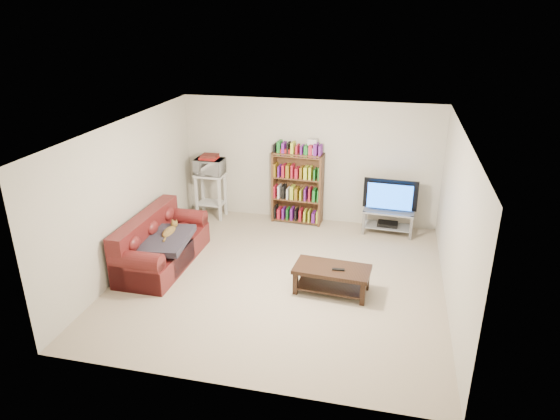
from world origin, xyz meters
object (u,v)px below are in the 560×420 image
(bookshelf, at_px, (297,187))
(tv_stand, at_px, (388,218))
(coffee_table, at_px, (332,275))
(sofa, at_px, (159,247))

(bookshelf, bearing_deg, tv_stand, -2.37)
(coffee_table, relative_size, tv_stand, 1.22)
(coffee_table, bearing_deg, tv_stand, 76.49)
(tv_stand, xyz_separation_m, bookshelf, (-1.78, 0.17, 0.41))
(coffee_table, xyz_separation_m, tv_stand, (0.75, 2.33, 0.03))
(sofa, height_order, coffee_table, sofa)
(sofa, relative_size, coffee_table, 1.71)
(sofa, distance_m, bookshelf, 2.96)
(coffee_table, distance_m, bookshelf, 2.74)
(coffee_table, bearing_deg, bookshelf, 116.57)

